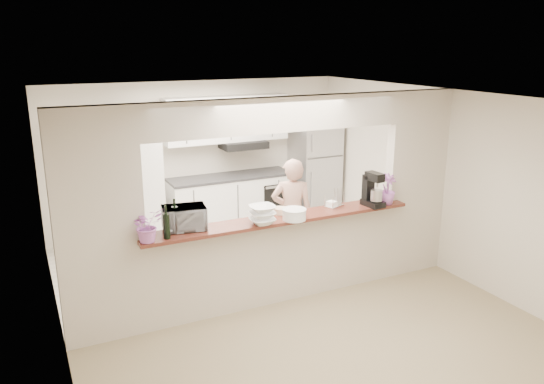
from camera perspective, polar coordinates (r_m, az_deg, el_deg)
floor at (r=6.73m, az=0.75°, el=-11.46°), size 6.00×6.00×0.00m
tile_overlay at (r=8.02m, az=-4.27°, el=-6.85°), size 5.00×2.90×0.01m
partition at (r=6.20m, az=0.80°, el=0.83°), size 5.00×0.15×2.50m
bar_counter at (r=6.49m, az=0.78°, el=-6.95°), size 3.40×0.38×1.09m
kitchen_cabinets at (r=8.71m, az=-8.42°, el=1.58°), size 3.15×0.62×2.25m
refrigerator at (r=9.57m, az=4.60°, el=2.20°), size 0.75×0.70×1.70m
flower_left at (r=5.61m, az=-13.28°, el=-3.51°), size 0.40×0.37×0.35m
wine_bottle_a at (r=5.67m, az=-11.28°, el=-3.58°), size 0.07×0.07×0.36m
wine_bottle_b at (r=5.90m, az=-10.40°, el=-2.75°), size 0.07×0.07×0.36m
toaster_oven at (r=5.91m, az=-9.45°, el=-2.78°), size 0.52×0.39×0.26m
serving_bowls at (r=6.01m, az=-1.04°, el=-2.50°), size 0.29×0.29×0.21m
plate_stack_a at (r=6.18m, az=2.41°, el=-2.41°), size 0.28×0.28×0.13m
plate_stack_b at (r=6.18m, az=2.45°, el=-2.56°), size 0.27×0.27×0.09m
red_bowl at (r=6.36m, az=2.51°, el=-2.17°), size 0.14×0.14×0.07m
tan_bowl at (r=6.39m, az=0.86°, el=-2.03°), size 0.16×0.16×0.08m
utensil_caddy at (r=6.71m, az=6.71°, el=-0.74°), size 0.29×0.23×0.23m
stand_mixer at (r=6.78m, az=10.78°, el=0.13°), size 0.21×0.31×0.44m
flower_right at (r=6.90m, az=12.26°, el=0.31°), size 0.26×0.26×0.39m
person at (r=7.35m, az=2.16°, el=-2.46°), size 0.68×0.59×1.57m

